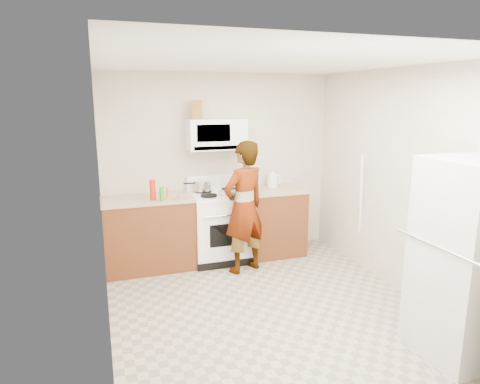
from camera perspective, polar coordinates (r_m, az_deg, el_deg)
name	(u,v)px	position (r m, az deg, el deg)	size (l,w,h in m)	color
floor	(267,307)	(4.70, 3.67, -15.04)	(3.60, 3.60, 0.00)	gray
back_wall	(220,166)	(5.94, -2.70, 3.54)	(3.20, 0.02, 2.50)	beige
right_wall	(401,182)	(5.09, 20.70, 1.23)	(0.02, 3.60, 2.50)	beige
cabinet_left	(149,235)	(5.64, -12.02, -5.57)	(1.12, 0.62, 0.90)	brown
counter_left	(147,199)	(5.52, -12.24, -0.94)	(1.14, 0.64, 0.04)	#999068
cabinet_right	(273,222)	(6.06, 4.37, -4.06)	(0.80, 0.62, 0.90)	brown
counter_right	(273,190)	(5.94, 4.45, 0.27)	(0.82, 0.64, 0.04)	#999068
gas_range	(220,225)	(5.79, -2.74, -4.45)	(0.76, 0.65, 1.13)	white
microwave	(216,134)	(5.68, -3.22, 7.71)	(0.76, 0.38, 0.40)	white
person	(244,207)	(5.33, 0.55, -2.08)	(0.61, 0.40, 1.67)	tan
fridge	(468,260)	(4.07, 28.12, -8.00)	(0.70, 0.70, 1.70)	silver
kettle	(272,180)	(6.07, 4.35, 1.57)	(0.15, 0.15, 0.18)	white
jug	(197,110)	(5.58, -5.81, 10.87)	(0.14, 0.14, 0.24)	brown
saucepan	(202,186)	(5.75, -5.08, 0.85)	(0.23, 0.23, 0.13)	silver
tray	(229,193)	(5.57, -1.54, -0.13)	(0.25, 0.16, 0.05)	white
bottle_spray	(153,190)	(5.36, -11.56, 0.27)	(0.07, 0.07, 0.25)	red
bottle_hot_sauce	(168,193)	(5.41, -9.57, -0.12)	(0.05, 0.05, 0.14)	orange
bottle_green_cap	(162,194)	(5.30, -10.39, -0.25)	(0.05, 0.05, 0.17)	#1F961B
pot_lid	(179,198)	(5.43, -8.15, -0.73)	(0.25, 0.25, 0.01)	silver
broom	(361,210)	(5.73, 15.78, -2.39)	(0.03, 0.03, 1.49)	white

